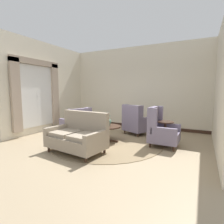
{
  "coord_description": "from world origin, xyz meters",
  "views": [
    {
      "loc": [
        2.55,
        -4.31,
        1.55
      ],
      "look_at": [
        0.15,
        0.37,
        0.93
      ],
      "focal_mm": 28.32,
      "sensor_mm": 36.0,
      "label": 1
    }
  ],
  "objects_px": {
    "porcelain_vase": "(108,122)",
    "armchair_foreground_right": "(161,130)",
    "armchair_beside_settee": "(136,122)",
    "armchair_near_sideboard": "(77,124)",
    "settee": "(78,136)",
    "side_table": "(165,131)",
    "coffee_table": "(107,129)"
  },
  "relations": [
    {
      "from": "coffee_table",
      "to": "settee",
      "type": "bearing_deg",
      "value": -100.03
    },
    {
      "from": "coffee_table",
      "to": "armchair_beside_settee",
      "type": "distance_m",
      "value": 1.33
    },
    {
      "from": "armchair_beside_settee",
      "to": "armchair_foreground_right",
      "type": "distance_m",
      "value": 1.43
    },
    {
      "from": "armchair_near_sideboard",
      "to": "settee",
      "type": "bearing_deg",
      "value": 52.91
    },
    {
      "from": "porcelain_vase",
      "to": "side_table",
      "type": "relative_size",
      "value": 0.45
    },
    {
      "from": "coffee_table",
      "to": "side_table",
      "type": "distance_m",
      "value": 1.71
    },
    {
      "from": "settee",
      "to": "side_table",
      "type": "bearing_deg",
      "value": 47.18
    },
    {
      "from": "porcelain_vase",
      "to": "armchair_near_sideboard",
      "type": "distance_m",
      "value": 1.22
    },
    {
      "from": "settee",
      "to": "armchair_beside_settee",
      "type": "bearing_deg",
      "value": 80.74
    },
    {
      "from": "porcelain_vase",
      "to": "armchair_beside_settee",
      "type": "height_order",
      "value": "armchair_beside_settee"
    },
    {
      "from": "porcelain_vase",
      "to": "side_table",
      "type": "bearing_deg",
      "value": 12.95
    },
    {
      "from": "coffee_table",
      "to": "armchair_near_sideboard",
      "type": "relative_size",
      "value": 0.84
    },
    {
      "from": "armchair_near_sideboard",
      "to": "armchair_beside_settee",
      "type": "bearing_deg",
      "value": 139.71
    },
    {
      "from": "coffee_table",
      "to": "porcelain_vase",
      "type": "distance_m",
      "value": 0.23
    },
    {
      "from": "armchair_near_sideboard",
      "to": "armchair_foreground_right",
      "type": "distance_m",
      "value": 2.77
    },
    {
      "from": "armchair_beside_settee",
      "to": "armchair_foreground_right",
      "type": "xyz_separation_m",
      "value": [
        1.08,
        -0.94,
        0.01
      ]
    },
    {
      "from": "armchair_foreground_right",
      "to": "side_table",
      "type": "xyz_separation_m",
      "value": [
        0.1,
        0.12,
        -0.05
      ]
    },
    {
      "from": "coffee_table",
      "to": "porcelain_vase",
      "type": "relative_size",
      "value": 2.67
    },
    {
      "from": "settee",
      "to": "armchair_foreground_right",
      "type": "xyz_separation_m",
      "value": [
        1.77,
        1.48,
        0.05
      ]
    },
    {
      "from": "coffee_table",
      "to": "side_table",
      "type": "height_order",
      "value": "side_table"
    },
    {
      "from": "coffee_table",
      "to": "porcelain_vase",
      "type": "bearing_deg",
      "value": 64.93
    },
    {
      "from": "armchair_beside_settee",
      "to": "armchair_near_sideboard",
      "type": "xyz_separation_m",
      "value": [
        -1.67,
        -1.19,
        -0.03
      ]
    },
    {
      "from": "armchair_near_sideboard",
      "to": "side_table",
      "type": "xyz_separation_m",
      "value": [
        2.85,
        0.37,
        -0.01
      ]
    },
    {
      "from": "armchair_foreground_right",
      "to": "armchair_near_sideboard",
      "type": "bearing_deg",
      "value": 96.29
    },
    {
      "from": "armchair_near_sideboard",
      "to": "porcelain_vase",
      "type": "bearing_deg",
      "value": 104.01
    },
    {
      "from": "porcelain_vase",
      "to": "armchair_foreground_right",
      "type": "height_order",
      "value": "armchair_foreground_right"
    },
    {
      "from": "armchair_beside_settee",
      "to": "armchair_foreground_right",
      "type": "relative_size",
      "value": 0.97
    },
    {
      "from": "armchair_foreground_right",
      "to": "coffee_table",
      "type": "bearing_deg",
      "value": 101.76
    },
    {
      "from": "armchair_foreground_right",
      "to": "side_table",
      "type": "bearing_deg",
      "value": -39.08
    },
    {
      "from": "porcelain_vase",
      "to": "side_table",
      "type": "distance_m",
      "value": 1.7
    },
    {
      "from": "coffee_table",
      "to": "side_table",
      "type": "relative_size",
      "value": 1.2
    },
    {
      "from": "settee",
      "to": "side_table",
      "type": "distance_m",
      "value": 2.46
    }
  ]
}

